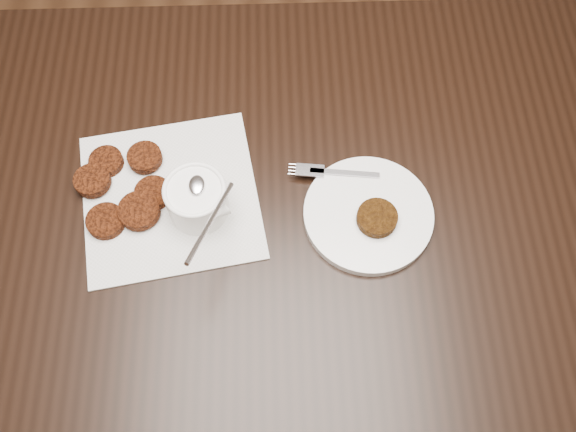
# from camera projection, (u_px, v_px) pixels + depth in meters

# --- Properties ---
(floor) EXTENTS (4.00, 4.00, 0.00)m
(floor) POSITION_uv_depth(u_px,v_px,m) (282.00, 359.00, 1.66)
(floor) COLOR brown
(floor) RESTS_ON ground
(table) EXTENTS (1.51, 0.97, 0.75)m
(table) POSITION_uv_depth(u_px,v_px,m) (259.00, 301.00, 1.34)
(table) COLOR black
(table) RESTS_ON floor
(napkin) EXTENTS (0.33, 0.33, 0.00)m
(napkin) POSITION_uv_depth(u_px,v_px,m) (170.00, 196.00, 1.03)
(napkin) COLOR silver
(napkin) RESTS_ON table
(sauce_ramekin) EXTENTS (0.17, 0.17, 0.14)m
(sauce_ramekin) POSITION_uv_depth(u_px,v_px,m) (194.00, 189.00, 0.96)
(sauce_ramekin) COLOR white
(sauce_ramekin) RESTS_ON napkin
(patty_cluster) EXTENTS (0.29, 0.29, 0.02)m
(patty_cluster) POSITION_uv_depth(u_px,v_px,m) (128.00, 188.00, 1.02)
(patty_cluster) COLOR #5F250C
(patty_cluster) RESTS_ON napkin
(plate_with_patty) EXTENTS (0.23, 0.23, 0.03)m
(plate_with_patty) POSITION_uv_depth(u_px,v_px,m) (369.00, 212.00, 1.00)
(plate_with_patty) COLOR white
(plate_with_patty) RESTS_ON table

